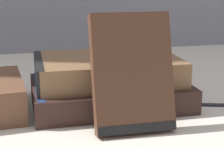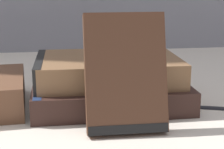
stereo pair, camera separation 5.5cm
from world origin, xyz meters
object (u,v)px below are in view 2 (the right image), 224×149
at_px(reading_glasses, 68,81).
at_px(book_flat_top, 103,69).
at_px(book_flat_bottom, 109,93).
at_px(pocket_watch, 136,57).
at_px(book_leaning_front, 125,77).

bearing_deg(reading_glasses, book_flat_top, -74.82).
bearing_deg(book_flat_bottom, reading_glasses, 114.16).
xyz_separation_m(book_flat_bottom, pocket_watch, (0.04, -0.01, 0.06)).
height_order(pocket_watch, reading_glasses, pocket_watch).
distance_m(book_leaning_front, reading_glasses, 0.27).
xyz_separation_m(book_flat_bottom, book_flat_top, (-0.01, 0.01, 0.04)).
bearing_deg(book_flat_top, pocket_watch, -19.13).
relative_size(book_flat_top, pocket_watch, 4.34).
xyz_separation_m(book_leaning_front, pocket_watch, (0.03, 0.10, 0.01)).
bearing_deg(book_leaning_front, reading_glasses, 106.06).
xyz_separation_m(book_flat_top, book_leaning_front, (0.02, -0.12, 0.02)).
relative_size(book_flat_bottom, book_flat_top, 1.09).
bearing_deg(book_leaning_front, book_flat_top, 98.27).
relative_size(book_flat_bottom, pocket_watch, 4.75).
height_order(book_flat_bottom, book_flat_top, book_flat_top).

